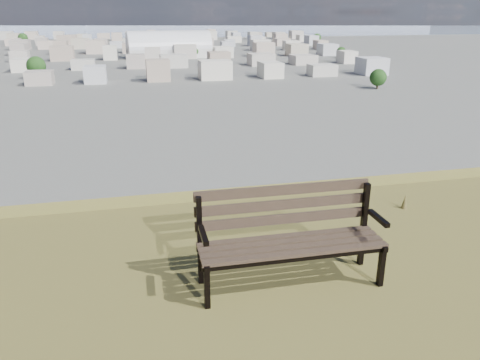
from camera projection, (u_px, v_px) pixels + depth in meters
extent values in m
cube|color=#3F3324|center=(298.00, 254.00, 3.93)|extent=(1.63, 0.10, 0.03)
cube|color=#3F3324|center=(294.00, 248.00, 4.03)|extent=(1.63, 0.10, 0.03)
cube|color=#3F3324|center=(290.00, 242.00, 4.13)|extent=(1.63, 0.10, 0.03)
cube|color=#3F3324|center=(286.00, 237.00, 4.23)|extent=(1.63, 0.10, 0.03)
cube|color=#3F3324|center=(284.00, 219.00, 4.24)|extent=(1.63, 0.05, 0.09)
cube|color=#3F3324|center=(284.00, 204.00, 4.22)|extent=(1.63, 0.05, 0.09)
cube|color=#3F3324|center=(284.00, 190.00, 4.20)|extent=(1.63, 0.05, 0.09)
cube|color=black|center=(207.00, 286.00, 3.82)|extent=(0.05, 0.05, 0.40)
cube|color=black|center=(200.00, 241.00, 4.10)|extent=(0.05, 0.05, 0.83)
cube|color=black|center=(203.00, 257.00, 3.93)|extent=(0.05, 0.45, 0.05)
cube|color=black|center=(203.00, 235.00, 3.81)|extent=(0.05, 0.33, 0.04)
cube|color=black|center=(381.00, 266.00, 4.13)|extent=(0.05, 0.05, 0.40)
cube|color=black|center=(364.00, 225.00, 4.42)|extent=(0.05, 0.05, 0.83)
cube|color=black|center=(374.00, 239.00, 4.24)|extent=(0.05, 0.45, 0.05)
cube|color=black|center=(379.00, 218.00, 4.12)|extent=(0.05, 0.33, 0.04)
cube|color=black|center=(298.00, 259.00, 3.93)|extent=(1.63, 0.06, 0.04)
cube|color=black|center=(286.00, 240.00, 4.25)|extent=(1.63, 0.06, 0.04)
cone|color=brown|center=(405.00, 202.00, 5.82)|extent=(0.08, 0.08, 0.18)
cube|color=silver|center=(169.00, 53.00, 296.48)|extent=(53.21, 26.52, 5.71)
cylinder|color=white|center=(169.00, 48.00, 295.51)|extent=(53.21, 26.52, 21.69)
cube|color=#AA9C91|center=(39.00, 76.00, 185.32)|extent=(11.00, 11.00, 7.00)
cube|color=#C4AF9C|center=(101.00, 74.00, 190.43)|extent=(11.00, 11.00, 7.00)
cube|color=silver|center=(161.00, 72.00, 195.54)|extent=(11.00, 11.00, 7.00)
cube|color=#BDB099|center=(217.00, 71.00, 200.65)|extent=(11.00, 11.00, 7.00)
cube|color=tan|center=(271.00, 69.00, 205.76)|extent=(11.00, 11.00, 7.00)
cube|color=beige|center=(322.00, 68.00, 210.87)|extent=(11.00, 11.00, 7.00)
cube|color=beige|center=(370.00, 67.00, 215.99)|extent=(11.00, 11.00, 7.00)
cube|color=silver|center=(30.00, 64.00, 228.58)|extent=(11.00, 11.00, 7.00)
cube|color=#BDB099|center=(81.00, 63.00, 233.70)|extent=(11.00, 11.00, 7.00)
cube|color=tan|center=(130.00, 61.00, 238.81)|extent=(11.00, 11.00, 7.00)
cube|color=beige|center=(177.00, 60.00, 243.92)|extent=(11.00, 11.00, 7.00)
cube|color=beige|center=(222.00, 59.00, 249.03)|extent=(11.00, 11.00, 7.00)
cube|color=silver|center=(266.00, 59.00, 254.14)|extent=(11.00, 11.00, 7.00)
cube|color=#AA9C91|center=(307.00, 58.00, 259.25)|extent=(11.00, 11.00, 7.00)
cube|color=#C4AF9C|center=(347.00, 57.00, 264.37)|extent=(11.00, 11.00, 7.00)
cube|color=beige|center=(24.00, 55.00, 271.85)|extent=(11.00, 11.00, 7.00)
cube|color=beige|center=(67.00, 55.00, 276.96)|extent=(11.00, 11.00, 7.00)
cube|color=silver|center=(109.00, 54.00, 282.08)|extent=(11.00, 11.00, 7.00)
cube|color=#AA9C91|center=(149.00, 53.00, 287.19)|extent=(11.00, 11.00, 7.00)
cube|color=#C4AF9C|center=(188.00, 52.00, 292.30)|extent=(11.00, 11.00, 7.00)
cube|color=silver|center=(226.00, 52.00, 297.41)|extent=(11.00, 11.00, 7.00)
cube|color=#BDB099|center=(262.00, 51.00, 302.52)|extent=(11.00, 11.00, 7.00)
cube|color=tan|center=(297.00, 50.00, 307.63)|extent=(11.00, 11.00, 7.00)
cube|color=beige|center=(331.00, 50.00, 312.75)|extent=(11.00, 11.00, 7.00)
cube|color=#C4AF9C|center=(19.00, 50.00, 315.12)|extent=(11.00, 11.00, 7.00)
cube|color=silver|center=(57.00, 49.00, 320.23)|extent=(11.00, 11.00, 7.00)
cube|color=#BDB099|center=(93.00, 48.00, 325.35)|extent=(11.00, 11.00, 7.00)
cube|color=tan|center=(129.00, 48.00, 330.46)|extent=(11.00, 11.00, 7.00)
cube|color=beige|center=(163.00, 47.00, 335.57)|extent=(11.00, 11.00, 7.00)
cube|color=beige|center=(196.00, 47.00, 340.68)|extent=(11.00, 11.00, 7.00)
cube|color=silver|center=(228.00, 46.00, 345.79)|extent=(11.00, 11.00, 7.00)
cube|color=#AA9C91|center=(260.00, 46.00, 350.90)|extent=(11.00, 11.00, 7.00)
cube|color=#C4AF9C|center=(290.00, 45.00, 356.01)|extent=(11.00, 11.00, 7.00)
cube|color=silver|center=(319.00, 45.00, 361.13)|extent=(11.00, 11.00, 7.00)
cube|color=beige|center=(16.00, 45.00, 358.39)|extent=(11.00, 11.00, 7.00)
cube|color=silver|center=(49.00, 45.00, 363.50)|extent=(11.00, 11.00, 7.00)
cube|color=#AA9C91|center=(82.00, 44.00, 368.61)|extent=(11.00, 11.00, 7.00)
cube|color=#C4AF9C|center=(113.00, 44.00, 373.73)|extent=(11.00, 11.00, 7.00)
cube|color=silver|center=(143.00, 43.00, 378.84)|extent=(11.00, 11.00, 7.00)
cube|color=#BDB099|center=(173.00, 43.00, 383.95)|extent=(11.00, 11.00, 7.00)
cube|color=tan|center=(202.00, 42.00, 389.06)|extent=(11.00, 11.00, 7.00)
cube|color=beige|center=(230.00, 42.00, 394.17)|extent=(11.00, 11.00, 7.00)
cube|color=beige|center=(258.00, 42.00, 399.28)|extent=(11.00, 11.00, 7.00)
cube|color=silver|center=(284.00, 41.00, 404.40)|extent=(11.00, 11.00, 7.00)
cube|color=#AA9C91|center=(310.00, 41.00, 409.51)|extent=(11.00, 11.00, 7.00)
cube|color=tan|center=(14.00, 41.00, 401.66)|extent=(11.00, 11.00, 7.00)
cube|color=beige|center=(43.00, 41.00, 406.77)|extent=(11.00, 11.00, 7.00)
cube|color=beige|center=(72.00, 41.00, 411.88)|extent=(11.00, 11.00, 7.00)
cube|color=silver|center=(100.00, 40.00, 416.99)|extent=(11.00, 11.00, 7.00)
cube|color=#AA9C91|center=(128.00, 40.00, 422.11)|extent=(11.00, 11.00, 7.00)
cube|color=#C4AF9C|center=(155.00, 40.00, 427.22)|extent=(11.00, 11.00, 7.00)
cube|color=silver|center=(181.00, 39.00, 432.33)|extent=(11.00, 11.00, 7.00)
cube|color=#BDB099|center=(207.00, 39.00, 437.44)|extent=(11.00, 11.00, 7.00)
cube|color=tan|center=(232.00, 39.00, 442.55)|extent=(11.00, 11.00, 7.00)
cube|color=beige|center=(256.00, 38.00, 447.66)|extent=(11.00, 11.00, 7.00)
cube|color=beige|center=(280.00, 38.00, 452.78)|extent=(11.00, 11.00, 7.00)
cube|color=silver|center=(303.00, 38.00, 457.89)|extent=(11.00, 11.00, 7.00)
cube|color=#BDB099|center=(11.00, 39.00, 444.93)|extent=(11.00, 11.00, 7.00)
cube|color=tan|center=(38.00, 38.00, 450.04)|extent=(11.00, 11.00, 7.00)
cube|color=beige|center=(64.00, 38.00, 455.15)|extent=(11.00, 11.00, 7.00)
cube|color=beige|center=(90.00, 38.00, 460.26)|extent=(11.00, 11.00, 7.00)
cube|color=silver|center=(115.00, 37.00, 465.37)|extent=(11.00, 11.00, 7.00)
cube|color=#AA9C91|center=(140.00, 37.00, 470.49)|extent=(11.00, 11.00, 7.00)
cube|color=#C4AF9C|center=(164.00, 37.00, 475.60)|extent=(11.00, 11.00, 7.00)
cube|color=silver|center=(187.00, 37.00, 480.71)|extent=(11.00, 11.00, 7.00)
cube|color=#BDB099|center=(210.00, 36.00, 485.82)|extent=(11.00, 11.00, 7.00)
cube|color=tan|center=(233.00, 36.00, 490.93)|extent=(11.00, 11.00, 7.00)
cube|color=beige|center=(255.00, 36.00, 496.04)|extent=(11.00, 11.00, 7.00)
cube|color=beige|center=(277.00, 36.00, 501.16)|extent=(11.00, 11.00, 7.00)
cube|color=silver|center=(298.00, 35.00, 506.27)|extent=(11.00, 11.00, 7.00)
cube|color=#BDB099|center=(10.00, 36.00, 488.20)|extent=(11.00, 11.00, 7.00)
cube|color=tan|center=(34.00, 36.00, 493.31)|extent=(11.00, 11.00, 7.00)
cube|color=beige|center=(58.00, 36.00, 498.42)|extent=(11.00, 11.00, 7.00)
cube|color=beige|center=(82.00, 35.00, 503.53)|extent=(11.00, 11.00, 7.00)
cube|color=silver|center=(105.00, 35.00, 508.64)|extent=(11.00, 11.00, 7.00)
cube|color=#AA9C91|center=(127.00, 35.00, 513.76)|extent=(11.00, 11.00, 7.00)
cube|color=#C4AF9C|center=(149.00, 35.00, 518.87)|extent=(11.00, 11.00, 7.00)
cube|color=silver|center=(171.00, 35.00, 523.98)|extent=(11.00, 11.00, 7.00)
cube|color=#BDB099|center=(192.00, 34.00, 529.09)|extent=(11.00, 11.00, 7.00)
cube|color=tan|center=(213.00, 34.00, 534.20)|extent=(11.00, 11.00, 7.00)
cube|color=beige|center=(234.00, 34.00, 539.31)|extent=(11.00, 11.00, 7.00)
cube|color=beige|center=(254.00, 34.00, 544.42)|extent=(11.00, 11.00, 7.00)
cube|color=silver|center=(274.00, 34.00, 549.54)|extent=(11.00, 11.00, 7.00)
cube|color=#AA9C91|center=(293.00, 33.00, 554.65)|extent=(11.00, 11.00, 7.00)
cylinder|color=#35271A|center=(377.00, 86.00, 176.32)|extent=(0.80, 0.80, 2.10)
sphere|color=black|center=(378.00, 77.00, 175.25)|extent=(6.30, 6.30, 6.30)
cylinder|color=#35271A|center=(37.00, 75.00, 203.52)|extent=(0.80, 0.80, 2.70)
sphere|color=black|center=(36.00, 66.00, 202.15)|extent=(8.10, 8.10, 8.10)
cylinder|color=#35271A|center=(341.00, 56.00, 294.85)|extent=(0.80, 0.80, 1.95)
sphere|color=black|center=(341.00, 52.00, 293.85)|extent=(5.85, 5.85, 5.85)
cylinder|color=#35271A|center=(202.00, 45.00, 389.86)|extent=(0.80, 0.80, 2.25)
sphere|color=black|center=(202.00, 41.00, 388.72)|extent=(6.75, 6.75, 6.75)
cylinder|color=#35271A|center=(24.00, 43.00, 412.80)|extent=(0.80, 0.80, 2.85)
sphere|color=black|center=(23.00, 38.00, 411.36)|extent=(8.55, 8.55, 8.55)
cylinder|color=#35271A|center=(195.00, 56.00, 293.98)|extent=(0.80, 0.80, 2.10)
sphere|color=black|center=(195.00, 51.00, 292.91)|extent=(6.30, 6.30, 6.30)
cylinder|color=#35271A|center=(317.00, 42.00, 431.57)|extent=(0.80, 0.80, 2.55)
sphere|color=black|center=(317.00, 38.00, 430.28)|extent=(7.65, 7.65, 7.65)
cube|color=#91A4B8|center=(126.00, 28.00, 835.71)|extent=(2400.00, 700.00, 0.12)
cube|color=#838BA3|center=(180.00, 14.00, 1309.12)|extent=(700.00, 220.00, 45.00)
cube|color=#838BA3|center=(340.00, 11.00, 1449.73)|extent=(500.00, 220.00, 60.00)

